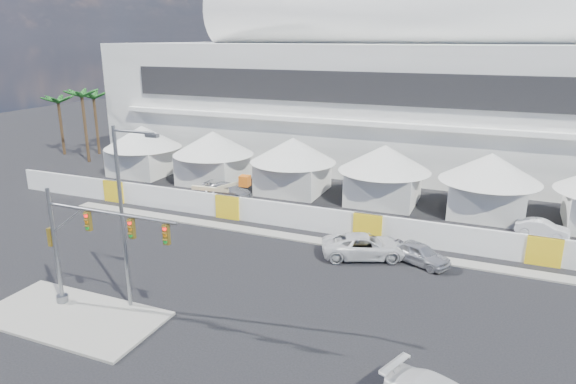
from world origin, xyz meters
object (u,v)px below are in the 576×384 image
at_px(lot_car_a, 542,228).
at_px(lot_car_c, 228,190).
at_px(boom_lift, 205,199).
at_px(traffic_mast, 81,246).
at_px(pickup_curb, 365,246).
at_px(sedan_silver, 419,253).
at_px(streetlight_median, 125,207).

bearing_deg(lot_car_a, lot_car_c, 98.38).
height_order(lot_car_a, boom_lift, boom_lift).
xyz_separation_m(lot_car_c, traffic_mast, (3.22, -21.70, 3.22)).
bearing_deg(pickup_curb, lot_car_a, -74.55).
bearing_deg(pickup_curb, sedan_silver, -106.86).
relative_size(pickup_curb, streetlight_median, 0.58).
height_order(sedan_silver, lot_car_c, sedan_silver).
distance_m(pickup_curb, traffic_mast, 18.29).
relative_size(lot_car_a, streetlight_median, 0.38).
relative_size(traffic_mast, boom_lift, 1.29).
bearing_deg(streetlight_median, lot_car_c, 104.81).
xyz_separation_m(lot_car_a, traffic_mast, (-23.94, -22.29, 3.28)).
height_order(sedan_silver, boom_lift, boom_lift).
relative_size(lot_car_c, traffic_mast, 0.56).
height_order(lot_car_a, traffic_mast, traffic_mast).
xyz_separation_m(lot_car_c, streetlight_median, (5.41, -20.48, 5.32)).
height_order(lot_car_c, boom_lift, boom_lift).
distance_m(lot_car_c, streetlight_median, 21.84).
height_order(sedan_silver, streetlight_median, streetlight_median).
relative_size(lot_car_c, boom_lift, 0.72).
distance_m(sedan_silver, pickup_curb, 3.68).
relative_size(pickup_curb, boom_lift, 0.89).
xyz_separation_m(pickup_curb, boom_lift, (-15.79, 4.88, 0.07)).
distance_m(lot_car_c, boom_lift, 3.70).
xyz_separation_m(sedan_silver, boom_lift, (-19.45, 4.49, 0.16)).
bearing_deg(pickup_curb, lot_car_c, 38.32).
relative_size(sedan_silver, lot_car_a, 1.12).
bearing_deg(traffic_mast, sedan_silver, 40.17).
bearing_deg(lot_car_a, traffic_mast, 140.09).
height_order(traffic_mast, streetlight_median, streetlight_median).
xyz_separation_m(traffic_mast, streetlight_median, (2.19, 1.21, 2.09)).
bearing_deg(pickup_curb, boom_lift, 49.97).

